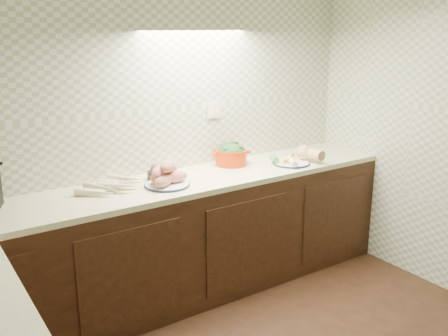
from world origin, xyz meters
TOP-DOWN VIEW (x-y plane):
  - room at (0.00, 0.00)m, footprint 3.60×3.60m
  - counter at (-0.68, 0.68)m, footprint 3.60×3.60m
  - parsnip_pile at (-0.47, 1.58)m, footprint 0.34×0.36m
  - sweet_potato_plate at (-0.06, 1.46)m, footprint 0.32×0.32m
  - onion_bowl at (-0.04, 1.62)m, footprint 0.16×0.16m
  - dutch_oven at (0.62, 1.65)m, footprint 0.31×0.30m
  - veg_plate at (1.10, 1.41)m, footprint 0.37×0.30m

SIDE VIEW (x-z plane):
  - counter at x=-0.68m, z-range 0.00..0.90m
  - parsnip_pile at x=-0.47m, z-range 0.89..0.97m
  - onion_bowl at x=-0.04m, z-range 0.88..1.01m
  - veg_plate at x=1.10m, z-range 0.88..1.02m
  - sweet_potato_plate at x=-0.06m, z-range 0.87..1.06m
  - dutch_oven at x=0.62m, z-range 0.90..1.07m
  - room at x=0.00m, z-range 0.33..2.93m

